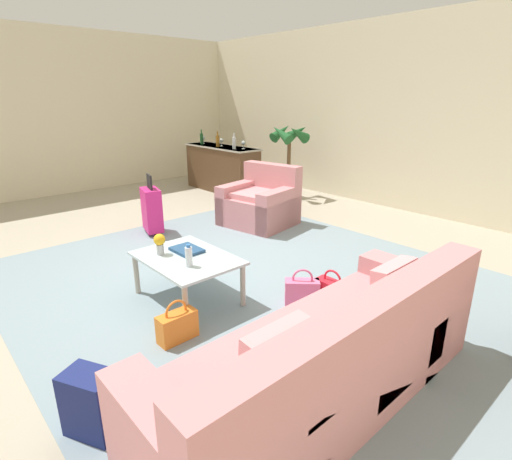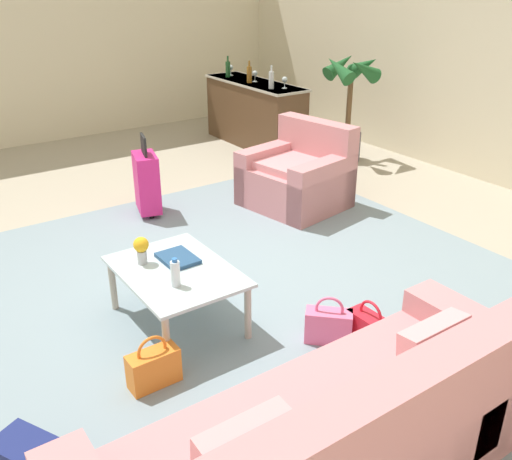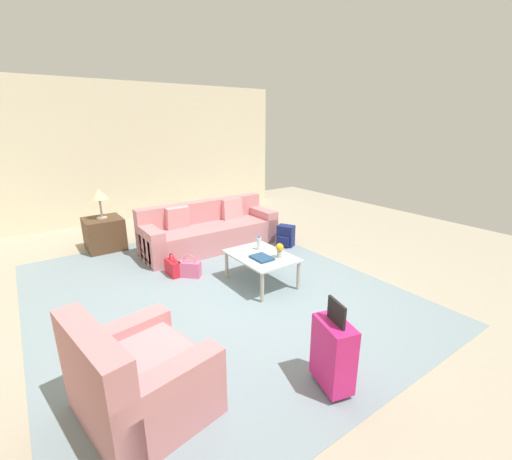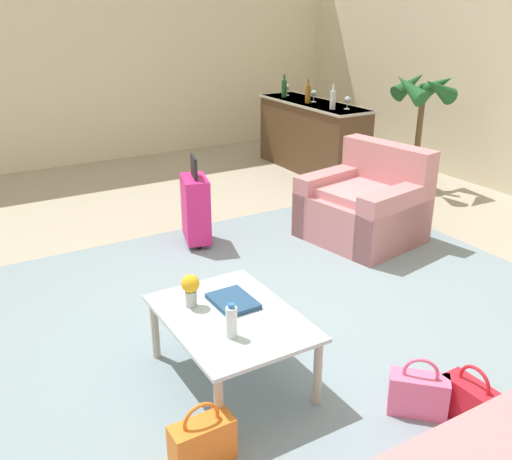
{
  "view_description": "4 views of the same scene",
  "coord_description": "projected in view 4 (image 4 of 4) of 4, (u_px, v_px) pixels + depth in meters",
  "views": [
    {
      "loc": [
        3.41,
        -2.34,
        1.88
      ],
      "look_at": [
        0.67,
        0.13,
        0.63
      ],
      "focal_mm": 28.0,
      "sensor_mm": 36.0,
      "label": 1
    },
    {
      "loc": [
        3.61,
        -2.04,
        2.37
      ],
      "look_at": [
        0.92,
        -0.17,
        0.86
      ],
      "focal_mm": 40.0,
      "sensor_mm": 36.0,
      "label": 2
    },
    {
      "loc": [
        -3.23,
        2.16,
        2.24
      ],
      "look_at": [
        0.05,
        -0.16,
        0.96
      ],
      "focal_mm": 24.0,
      "sensor_mm": 36.0,
      "label": 3
    },
    {
      "loc": [
        2.96,
        -1.84,
        2.15
      ],
      "look_at": [
        -0.17,
        0.01,
        0.68
      ],
      "focal_mm": 40.0,
      "sensor_mm": 36.0,
      "label": 4
    }
  ],
  "objects": [
    {
      "name": "water_bottle",
      "position": [
        232.0,
        322.0,
        3.08
      ],
      "size": [
        0.06,
        0.06,
        0.2
      ],
      "color": "silver",
      "rests_on": "coffee_table"
    },
    {
      "name": "wine_glass_left_of_centre",
      "position": [
        314.0,
        94.0,
        7.35
      ],
      "size": [
        0.08,
        0.08,
        0.15
      ],
      "color": "silver",
      "rests_on": "bar_console"
    },
    {
      "name": "coffee_table_book",
      "position": [
        233.0,
        301.0,
        3.45
      ],
      "size": [
        0.31,
        0.23,
        0.03
      ],
      "primitive_type": "cube",
      "rotation": [
        0.0,
        0.0,
        0.01
      ],
      "color": "navy",
      "rests_on": "coffee_table"
    },
    {
      "name": "bar_console",
      "position": [
        312.0,
        136.0,
        7.56
      ],
      "size": [
        1.83,
        0.57,
        0.91
      ],
      "color": "#513823",
      "rests_on": "ground"
    },
    {
      "name": "wine_bottle_green",
      "position": [
        284.0,
        88.0,
        7.73
      ],
      "size": [
        0.07,
        0.07,
        0.3
      ],
      "color": "#194C23",
      "rests_on": "bar_console"
    },
    {
      "name": "handbag_pink",
      "position": [
        418.0,
        393.0,
        3.15
      ],
      "size": [
        0.32,
        0.33,
        0.36
      ],
      "color": "pink",
      "rests_on": "ground"
    },
    {
      "name": "ground_plane",
      "position": [
        267.0,
        326.0,
        4.04
      ],
      "size": [
        12.0,
        12.0,
        0.0
      ],
      "primitive_type": "plane",
      "color": "#A89E89"
    },
    {
      "name": "coffee_table",
      "position": [
        231.0,
        324.0,
        3.34
      ],
      "size": [
        0.99,
        0.72,
        0.44
      ],
      "color": "silver",
      "rests_on": "ground"
    },
    {
      "name": "wall_left",
      "position": [
        67.0,
        48.0,
        7.5
      ],
      "size": [
        0.12,
        8.0,
        3.1
      ],
      "primitive_type": "cube",
      "color": "beige",
      "rests_on": "ground"
    },
    {
      "name": "handbag_orange",
      "position": [
        202.0,
        441.0,
        2.81
      ],
      "size": [
        0.14,
        0.32,
        0.36
      ],
      "color": "orange",
      "rests_on": "ground"
    },
    {
      "name": "wine_glass_leftmost",
      "position": [
        287.0,
        88.0,
        7.85
      ],
      "size": [
        0.08,
        0.08,
        0.15
      ],
      "color": "silver",
      "rests_on": "bar_console"
    },
    {
      "name": "wine_bottle_clear",
      "position": [
        333.0,
        99.0,
        6.87
      ],
      "size": [
        0.07,
        0.07,
        0.3
      ],
      "color": "silver",
      "rests_on": "bar_console"
    },
    {
      "name": "wine_glass_right_of_centre",
      "position": [
        347.0,
        100.0,
        6.88
      ],
      "size": [
        0.08,
        0.08,
        0.15
      ],
      "color": "silver",
      "rests_on": "bar_console"
    },
    {
      "name": "armchair",
      "position": [
        367.0,
        208.0,
        5.44
      ],
      "size": [
        1.11,
        1.04,
        0.89
      ],
      "color": "#C67F84",
      "rests_on": "ground"
    },
    {
      "name": "wine_bottle_amber",
      "position": [
        308.0,
        94.0,
        7.28
      ],
      "size": [
        0.07,
        0.07,
        0.3
      ],
      "color": "brown",
      "rests_on": "bar_console"
    },
    {
      "name": "handbag_red",
      "position": [
        471.0,
        403.0,
        3.08
      ],
      "size": [
        0.32,
        0.15,
        0.36
      ],
      "color": "red",
      "rests_on": "ground"
    },
    {
      "name": "area_rug",
      "position": [
        343.0,
        360.0,
        3.65
      ],
      "size": [
        5.2,
        4.4,
        0.01
      ],
      "primitive_type": "cube",
      "color": "gray",
      "rests_on": "ground"
    },
    {
      "name": "potted_palm",
      "position": [
        420.0,
        124.0,
        6.68
      ],
      "size": [
        0.64,
        0.64,
        1.42
      ],
      "color": "#514C56",
      "rests_on": "ground"
    },
    {
      "name": "flower_vase",
      "position": [
        191.0,
        288.0,
        3.38
      ],
      "size": [
        0.11,
        0.11,
        0.21
      ],
      "color": "#B2B7BC",
      "rests_on": "coffee_table"
    },
    {
      "name": "suitcase_magenta",
      "position": [
        196.0,
        208.0,
        5.28
      ],
      "size": [
        0.44,
        0.32,
        0.85
      ],
      "color": "#D12375",
      "rests_on": "ground"
    }
  ]
}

